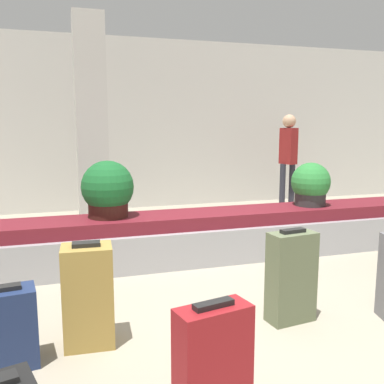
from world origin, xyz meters
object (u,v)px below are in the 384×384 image
object	(u,v)px
suitcase_0	(291,277)
suitcase_5	(213,368)
pillar	(91,124)
potted_plant_0	(311,185)
suitcase_1	(88,296)
potted_plant_1	(108,190)
traveler_0	(288,152)
suitcase_4	(7,329)

from	to	relation	value
suitcase_0	suitcase_5	world-z (taller)	suitcase_0
pillar	potted_plant_0	xyz separation A→B (m)	(2.60, -1.90, -0.77)
suitcase_0	suitcase_1	xyz separation A→B (m)	(-1.60, 0.09, 0.00)
potted_plant_1	traveler_0	size ratio (longest dim) A/B	0.36
suitcase_4	traveler_0	world-z (taller)	traveler_0
suitcase_4	suitcase_5	bearing A→B (deg)	-47.70
pillar	traveler_0	size ratio (longest dim) A/B	1.79
suitcase_1	traveler_0	bearing A→B (deg)	50.11
potted_plant_0	potted_plant_1	bearing A→B (deg)	178.88
suitcase_1	suitcase_4	bearing A→B (deg)	-160.93
suitcase_0	pillar	bearing A→B (deg)	101.79
pillar	potted_plant_1	xyz separation A→B (m)	(0.03, -1.85, -0.73)
pillar	suitcase_4	size ratio (longest dim) A/B	5.65
potted_plant_0	traveler_0	distance (m)	2.71
potted_plant_0	suitcase_5	bearing A→B (deg)	-129.79
traveler_0	suitcase_1	bearing A→B (deg)	122.23
suitcase_4	traveler_0	xyz separation A→B (m)	(4.52, 4.35, 0.81)
pillar	suitcase_0	xyz separation A→B (m)	(1.29, -3.71, -1.23)
potted_plant_0	traveler_0	xyz separation A→B (m)	(1.07, 2.48, 0.25)
potted_plant_0	potted_plant_1	world-z (taller)	potted_plant_1
suitcase_1	suitcase_4	distance (m)	0.57
suitcase_0	potted_plant_0	world-z (taller)	potted_plant_0
suitcase_4	potted_plant_0	distance (m)	3.96
pillar	suitcase_0	distance (m)	4.11
suitcase_5	potted_plant_0	xyz separation A→B (m)	(2.34, 2.81, 0.49)
suitcase_1	potted_plant_0	xyz separation A→B (m)	(2.91, 1.73, 0.46)
suitcase_5	potted_plant_1	size ratio (longest dim) A/B	1.11
potted_plant_0	suitcase_1	bearing A→B (deg)	-149.33
suitcase_1	suitcase_4	size ratio (longest dim) A/B	1.37
suitcase_4	potted_plant_0	bearing A→B (deg)	21.27
pillar	suitcase_1	world-z (taller)	pillar
suitcase_1	potted_plant_1	world-z (taller)	potted_plant_1
suitcase_0	suitcase_5	distance (m)	1.44
suitcase_0	suitcase_5	bearing A→B (deg)	-143.38
pillar	suitcase_0	bearing A→B (deg)	-70.83
pillar	traveler_0	distance (m)	3.75
suitcase_1	potted_plant_0	world-z (taller)	potted_plant_0
suitcase_1	suitcase_4	xyz separation A→B (m)	(-0.54, -0.15, -0.10)
suitcase_0	potted_plant_1	xyz separation A→B (m)	(-1.26, 1.86, 0.50)
suitcase_5	traveler_0	distance (m)	6.34
suitcase_1	suitcase_5	world-z (taller)	suitcase_1
suitcase_4	potted_plant_1	world-z (taller)	potted_plant_1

